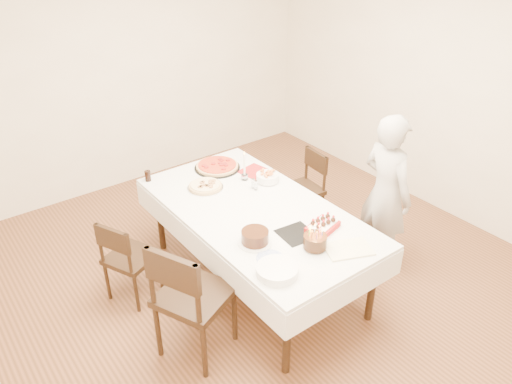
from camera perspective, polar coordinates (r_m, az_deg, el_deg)
floor at (r=4.60m, az=1.78°, el=-9.85°), size 5.00×5.00×0.00m
wall_back at (r=5.90m, az=-13.79°, el=13.57°), size 4.50×0.04×2.70m
wall_right at (r=5.48m, az=21.08°, el=11.18°), size 0.04×5.00×2.70m
dining_table at (r=4.35m, az=0.00°, el=-6.18°), size 1.84×2.41×0.75m
chair_right_savory at (r=5.14m, az=5.20°, el=0.23°), size 0.45×0.45×0.80m
chair_left_savory at (r=4.32m, az=-14.06°, el=-7.25°), size 0.53×0.53×0.79m
chair_left_dessert at (r=3.69m, az=-7.02°, el=-11.66°), size 0.69×0.69×1.02m
person at (r=4.52m, az=14.60°, el=-0.20°), size 0.40×0.57×1.48m
pizza_white at (r=4.46m, az=-5.81°, el=0.68°), size 0.34×0.34×0.04m
pizza_pepperoni at (r=4.79m, az=-4.45°, el=2.97°), size 0.53×0.53×0.04m
red_placemat at (r=4.72m, az=-0.15°, el=2.34°), size 0.29×0.29×0.01m
pasta_bowl at (r=4.54m, az=1.32°, el=1.68°), size 0.27×0.27×0.07m
taper_candle at (r=4.52m, az=-1.33°, el=3.02°), size 0.08×0.08×0.29m
shaker_pair at (r=4.40m, az=-0.00°, el=0.77°), size 0.08×0.08×0.09m
cola_glass at (r=4.65m, az=-12.26°, el=1.81°), size 0.06×0.06×0.10m
layer_cake at (r=3.72m, az=-0.12°, el=-5.17°), size 0.32×0.32×0.11m
cake_board at (r=3.86m, az=4.65°, el=-4.82°), size 0.28×0.28×0.01m
birthday_cake at (r=3.67m, az=6.80°, el=-5.20°), size 0.18×0.18×0.16m
strawberry_box at (r=3.91m, az=7.64°, el=-3.85°), size 0.30×0.23×0.07m
box_lid at (r=3.75m, az=10.50°, el=-6.50°), size 0.40×0.34×0.03m
plate_stack at (r=3.45m, az=2.41°, el=-8.93°), size 0.35×0.35×0.06m
china_plate at (r=3.60m, az=1.62°, el=-7.57°), size 0.23×0.23×0.01m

